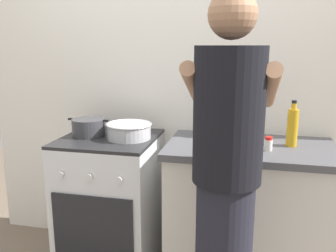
{
  "coord_description": "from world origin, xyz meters",
  "views": [
    {
      "loc": [
        0.51,
        -1.94,
        1.48
      ],
      "look_at": [
        0.05,
        0.12,
        1.0
      ],
      "focal_mm": 37.98,
      "sensor_mm": 36.0,
      "label": 1
    }
  ],
  "objects_px": {
    "person": "(226,189)",
    "pot": "(89,127)",
    "stove_range": "(111,202)",
    "mixing_bowl": "(129,130)",
    "utensil_crock": "(213,121)",
    "oil_bottle": "(292,127)",
    "spice_bottle": "(268,144)"
  },
  "relations": [
    {
      "from": "utensil_crock",
      "to": "oil_bottle",
      "type": "bearing_deg",
      "value": -14.04
    },
    {
      "from": "person",
      "to": "pot",
      "type": "bearing_deg",
      "value": 147.32
    },
    {
      "from": "utensil_crock",
      "to": "oil_bottle",
      "type": "xyz_separation_m",
      "value": [
        0.47,
        -0.12,
        0.01
      ]
    },
    {
      "from": "spice_bottle",
      "to": "person",
      "type": "height_order",
      "value": "person"
    },
    {
      "from": "pot",
      "to": "mixing_bowl",
      "type": "relative_size",
      "value": 0.97
    },
    {
      "from": "utensil_crock",
      "to": "spice_bottle",
      "type": "relative_size",
      "value": 4.15
    },
    {
      "from": "pot",
      "to": "spice_bottle",
      "type": "bearing_deg",
      "value": -4.43
    },
    {
      "from": "utensil_crock",
      "to": "person",
      "type": "xyz_separation_m",
      "value": [
        0.13,
        -0.75,
        -0.14
      ]
    },
    {
      "from": "stove_range",
      "to": "utensil_crock",
      "type": "relative_size",
      "value": 2.7
    },
    {
      "from": "stove_range",
      "to": "utensil_crock",
      "type": "xyz_separation_m",
      "value": [
        0.66,
        0.16,
        0.55
      ]
    },
    {
      "from": "pot",
      "to": "spice_bottle",
      "type": "height_order",
      "value": "pot"
    },
    {
      "from": "person",
      "to": "mixing_bowl",
      "type": "bearing_deg",
      "value": 137.83
    },
    {
      "from": "pot",
      "to": "person",
      "type": "height_order",
      "value": "person"
    },
    {
      "from": "stove_range",
      "to": "oil_bottle",
      "type": "height_order",
      "value": "oil_bottle"
    },
    {
      "from": "utensil_crock",
      "to": "spice_bottle",
      "type": "distance_m",
      "value": 0.42
    },
    {
      "from": "stove_range",
      "to": "mixing_bowl",
      "type": "xyz_separation_m",
      "value": [
        0.14,
        -0.0,
        0.5
      ]
    },
    {
      "from": "mixing_bowl",
      "to": "person",
      "type": "xyz_separation_m",
      "value": [
        0.65,
        -0.59,
        -0.09
      ]
    },
    {
      "from": "utensil_crock",
      "to": "oil_bottle",
      "type": "height_order",
      "value": "utensil_crock"
    },
    {
      "from": "stove_range",
      "to": "spice_bottle",
      "type": "height_order",
      "value": "spice_bottle"
    },
    {
      "from": "mixing_bowl",
      "to": "spice_bottle",
      "type": "bearing_deg",
      "value": -5.36
    },
    {
      "from": "stove_range",
      "to": "mixing_bowl",
      "type": "height_order",
      "value": "mixing_bowl"
    },
    {
      "from": "stove_range",
      "to": "pot",
      "type": "height_order",
      "value": "pot"
    },
    {
      "from": "spice_bottle",
      "to": "person",
      "type": "xyz_separation_m",
      "value": [
        -0.2,
        -0.51,
        -0.08
      ]
    },
    {
      "from": "mixing_bowl",
      "to": "oil_bottle",
      "type": "xyz_separation_m",
      "value": [
        0.99,
        0.04,
        0.06
      ]
    },
    {
      "from": "utensil_crock",
      "to": "mixing_bowl",
      "type": "bearing_deg",
      "value": -162.86
    },
    {
      "from": "mixing_bowl",
      "to": "oil_bottle",
      "type": "bearing_deg",
      "value": 2.39
    },
    {
      "from": "utensil_crock",
      "to": "spice_bottle",
      "type": "height_order",
      "value": "utensil_crock"
    },
    {
      "from": "mixing_bowl",
      "to": "pot",
      "type": "bearing_deg",
      "value": 178.42
    },
    {
      "from": "spice_bottle",
      "to": "oil_bottle",
      "type": "height_order",
      "value": "oil_bottle"
    },
    {
      "from": "mixing_bowl",
      "to": "utensil_crock",
      "type": "relative_size",
      "value": 0.88
    },
    {
      "from": "mixing_bowl",
      "to": "oil_bottle",
      "type": "relative_size",
      "value": 1.07
    },
    {
      "from": "pot",
      "to": "utensil_crock",
      "type": "bearing_deg",
      "value": 10.77
    }
  ]
}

